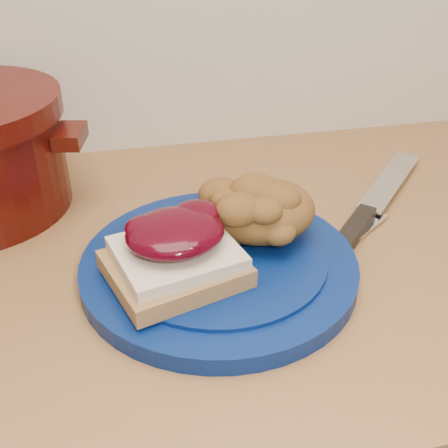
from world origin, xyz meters
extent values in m
cylinder|color=#061A54|center=(0.01, 1.45, 0.91)|extent=(0.35, 0.35, 0.02)
cube|color=olive|center=(-0.04, 1.42, 0.93)|extent=(0.15, 0.14, 0.02)
cube|color=beige|center=(-0.03, 1.42, 0.95)|extent=(0.14, 0.13, 0.01)
ellipsoid|color=black|center=(-0.03, 1.43, 0.97)|extent=(0.11, 0.11, 0.03)
ellipsoid|color=brown|center=(0.07, 1.48, 0.95)|extent=(0.14, 0.13, 0.06)
cube|color=black|center=(0.18, 1.48, 0.91)|extent=(0.09, 0.10, 0.02)
cube|color=silver|center=(0.29, 1.59, 0.91)|extent=(0.16, 0.16, 0.00)
cube|color=silver|center=(0.16, 1.47, 0.90)|extent=(0.16, 0.12, 0.00)
cube|color=#340905|center=(-0.13, 1.63, 1.00)|extent=(0.04, 0.06, 0.02)
camera|label=1|loc=(-0.09, 0.97, 1.27)|focal=45.00mm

